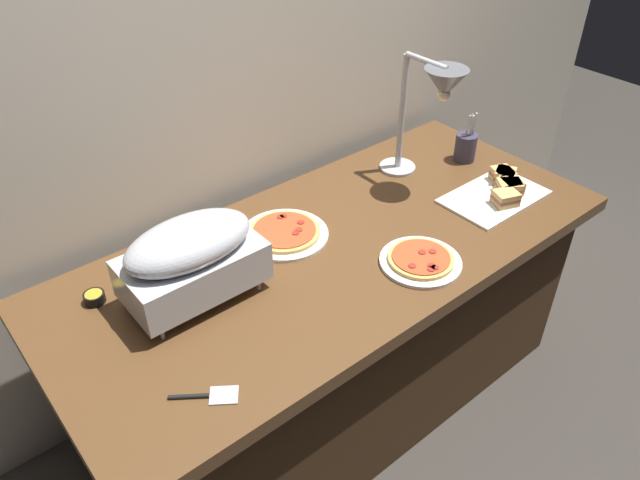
{
  "coord_description": "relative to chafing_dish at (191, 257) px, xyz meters",
  "views": [
    {
      "loc": [
        -1.05,
        -1.19,
        1.96
      ],
      "look_at": [
        -0.07,
        0.0,
        0.81
      ],
      "focal_mm": 34.21,
      "sensor_mm": 36.0,
      "label": 1
    }
  ],
  "objects": [
    {
      "name": "utensil_holder",
      "position": [
        1.24,
        0.03,
        -0.09
      ],
      "size": [
        0.08,
        0.08,
        0.2
      ],
      "color": "#383347",
      "rests_on": "buffet_table"
    },
    {
      "name": "pizza_plate_front",
      "position": [
        0.62,
        -0.31,
        -0.13
      ],
      "size": [
        0.26,
        0.26,
        0.03
      ],
      "color": "white",
      "rests_on": "buffet_table"
    },
    {
      "name": "heat_lamp",
      "position": [
        0.99,
        0.0,
        0.21
      ],
      "size": [
        0.15,
        0.33,
        0.47
      ],
      "color": "#B7BABF",
      "rests_on": "buffet_table"
    },
    {
      "name": "serving_spatula",
      "position": [
        -0.17,
        -0.34,
        -0.14
      ],
      "size": [
        0.16,
        0.13,
        0.01
      ],
      "color": "#B7BABF",
      "rests_on": "buffet_table"
    },
    {
      "name": "ground_plane",
      "position": [
        0.48,
        -0.07,
        -0.91
      ],
      "size": [
        8.0,
        8.0,
        0.0
      ],
      "primitive_type": "plane",
      "color": "#38332D"
    },
    {
      "name": "pizza_plate_center",
      "position": [
        0.38,
        0.08,
        -0.13
      ],
      "size": [
        0.29,
        0.29,
        0.03
      ],
      "color": "white",
      "rests_on": "buffet_table"
    },
    {
      "name": "sandwich_platter",
      "position": [
        1.14,
        -0.22,
        -0.12
      ],
      "size": [
        0.38,
        0.24,
        0.06
      ],
      "color": "white",
      "rests_on": "buffet_table"
    },
    {
      "name": "sauce_cup_near",
      "position": [
        -0.24,
        0.17,
        -0.13
      ],
      "size": [
        0.06,
        0.06,
        0.03
      ],
      "color": "black",
      "rests_on": "buffet_table"
    },
    {
      "name": "back_wall",
      "position": [
        0.48,
        0.43,
        0.29
      ],
      "size": [
        4.4,
        0.04,
        2.4
      ],
      "primitive_type": "cube",
      "color": "beige",
      "rests_on": "ground_plane"
    },
    {
      "name": "chafing_dish",
      "position": [
        0.0,
        0.0,
        0.0
      ],
      "size": [
        0.4,
        0.22,
        0.26
      ],
      "color": "#B7BABF",
      "rests_on": "buffet_table"
    },
    {
      "name": "buffet_table",
      "position": [
        0.48,
        -0.07,
        -0.52
      ],
      "size": [
        1.9,
        0.84,
        0.76
      ],
      "color": "brown",
      "rests_on": "ground_plane"
    }
  ]
}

